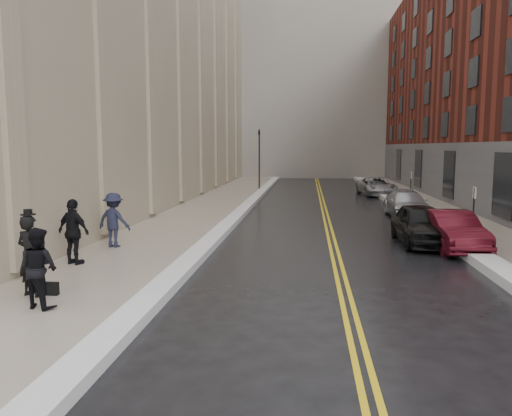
% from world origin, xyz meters
% --- Properties ---
extents(ground, '(160.00, 160.00, 0.00)m').
position_xyz_m(ground, '(0.00, 0.00, 0.00)').
color(ground, black).
rests_on(ground, ground).
extents(sidewalk_left, '(4.00, 64.00, 0.15)m').
position_xyz_m(sidewalk_left, '(-4.50, 16.00, 0.07)').
color(sidewalk_left, gray).
rests_on(sidewalk_left, ground).
extents(sidewalk_right, '(3.00, 64.00, 0.15)m').
position_xyz_m(sidewalk_right, '(9.00, 16.00, 0.07)').
color(sidewalk_right, gray).
rests_on(sidewalk_right, ground).
extents(lane_stripe_a, '(0.12, 64.00, 0.01)m').
position_xyz_m(lane_stripe_a, '(2.38, 16.00, 0.00)').
color(lane_stripe_a, gold).
rests_on(lane_stripe_a, ground).
extents(lane_stripe_b, '(0.12, 64.00, 0.01)m').
position_xyz_m(lane_stripe_b, '(2.62, 16.00, 0.00)').
color(lane_stripe_b, gold).
rests_on(lane_stripe_b, ground).
extents(snow_ridge_left, '(0.70, 60.80, 0.26)m').
position_xyz_m(snow_ridge_left, '(-2.20, 16.00, 0.13)').
color(snow_ridge_left, white).
rests_on(snow_ridge_left, ground).
extents(snow_ridge_right, '(0.85, 60.80, 0.30)m').
position_xyz_m(snow_ridge_right, '(7.15, 16.00, 0.15)').
color(snow_ridge_right, white).
rests_on(snow_ridge_right, ground).
extents(tower_far_right, '(22.00, 18.00, 44.00)m').
position_xyz_m(tower_far_right, '(14.00, 66.00, 22.00)').
color(tower_far_right, slate).
rests_on(tower_far_right, ground).
extents(traffic_signal, '(0.18, 0.15, 5.20)m').
position_xyz_m(traffic_signal, '(-2.60, 30.00, 3.08)').
color(traffic_signal, black).
rests_on(traffic_signal, ground).
extents(parking_sign_near, '(0.06, 0.35, 2.23)m').
position_xyz_m(parking_sign_near, '(7.90, 8.00, 1.36)').
color(parking_sign_near, black).
rests_on(parking_sign_near, ground).
extents(parking_sign_far, '(0.06, 0.35, 2.23)m').
position_xyz_m(parking_sign_far, '(7.90, 20.00, 1.36)').
color(parking_sign_far, black).
rests_on(parking_sign_far, ground).
extents(car_black, '(1.88, 4.56, 1.55)m').
position_xyz_m(car_black, '(5.91, 7.74, 0.77)').
color(car_black, black).
rests_on(car_black, ground).
extents(car_maroon, '(1.78, 4.41, 1.43)m').
position_xyz_m(car_maroon, '(6.78, 6.81, 0.71)').
color(car_maroon, '#4B0D17').
rests_on(car_maroon, ground).
extents(car_silver_near, '(2.05, 4.81, 1.38)m').
position_xyz_m(car_silver_near, '(6.80, 15.36, 0.69)').
color(car_silver_near, '#AAACB1').
rests_on(car_silver_near, ground).
extents(car_silver_far, '(2.91, 5.29, 1.40)m').
position_xyz_m(car_silver_far, '(6.80, 27.47, 0.70)').
color(car_silver_far, '#9FA2A7').
rests_on(car_silver_far, ground).
extents(pedestrian_main, '(0.83, 0.65, 1.99)m').
position_xyz_m(pedestrian_main, '(-5.14, -0.72, 1.15)').
color(pedestrian_main, black).
rests_on(pedestrian_main, sidewalk_left).
extents(pedestrian_a, '(1.07, 0.95, 1.83)m').
position_xyz_m(pedestrian_a, '(-4.47, -1.53, 1.06)').
color(pedestrian_a, black).
rests_on(pedestrian_a, sidewalk_left).
extents(pedestrian_b, '(1.40, 0.99, 1.97)m').
position_xyz_m(pedestrian_b, '(-5.43, 5.24, 1.13)').
color(pedestrian_b, '#1B1D31').
rests_on(pedestrian_b, sidewalk_left).
extents(pedestrian_c, '(1.29, 0.88, 2.03)m').
position_xyz_m(pedestrian_c, '(-5.63, 2.53, 1.16)').
color(pedestrian_c, black).
rests_on(pedestrian_c, sidewalk_left).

